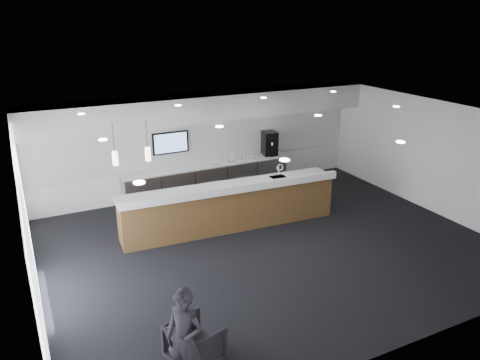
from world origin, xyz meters
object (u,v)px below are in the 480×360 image
coffee_machine (270,143)px  armchair (195,343)px  service_counter (230,206)px  lounge_guest (185,339)px

coffee_machine → armchair: bearing=-117.6°
service_counter → lounge_guest: (-2.83, -4.50, 0.21)m
service_counter → armchair: bearing=-118.2°
coffee_machine → lounge_guest: size_ratio=0.47×
lounge_guest → service_counter: bearing=107.7°
coffee_machine → lounge_guest: (-5.28, -6.85, -0.53)m
service_counter → coffee_machine: bearing=47.2°
armchair → lounge_guest: bearing=126.0°
coffee_machine → armchair: 8.25m
service_counter → armchair: service_counter is taller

